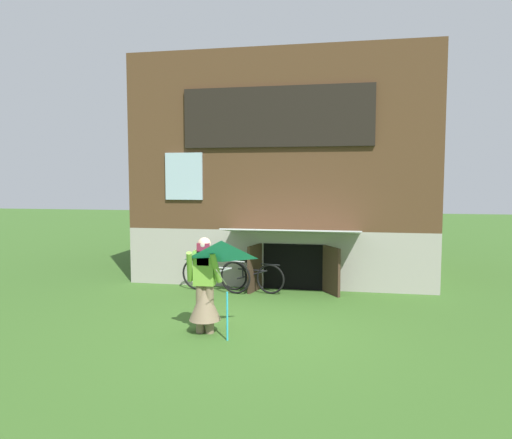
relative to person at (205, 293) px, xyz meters
name	(u,v)px	position (x,y,z in m)	size (l,w,h in m)	color
ground_plane	(252,328)	(0.72, 0.36, -0.66)	(60.00, 60.00, 0.00)	#386023
log_house	(290,172)	(0.72, 6.03, 2.09)	(7.21, 6.46, 5.50)	#9E998E
person	(205,293)	(0.00, 0.00, 0.00)	(0.61, 0.52, 1.58)	#7F6B51
kite	(221,267)	(0.43, -0.56, 0.55)	(1.00, 1.08, 1.45)	#2DB2CC
bicycle_black	(252,277)	(0.22, 2.93, -0.31)	(1.53, 0.39, 0.71)	black
bicycle_silver	(215,275)	(-0.59, 2.82, -0.28)	(1.69, 0.42, 0.78)	black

